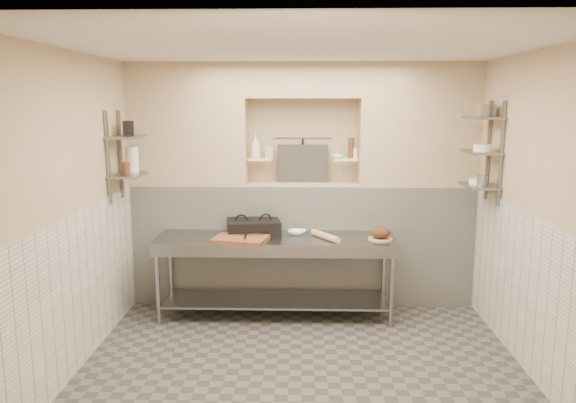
{
  "coord_description": "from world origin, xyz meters",
  "views": [
    {
      "loc": [
        0.01,
        -4.77,
        2.35
      ],
      "look_at": [
        -0.15,
        0.9,
        1.35
      ],
      "focal_mm": 35.0,
      "sensor_mm": 36.0,
      "label": 1
    }
  ],
  "objects_px": {
    "panini_press": "(254,227)",
    "mixing_bowl": "(297,232)",
    "bread_loaf": "(380,232)",
    "bowl_alcove": "(337,157)",
    "bottle_soap": "(256,146)",
    "cutting_board": "(240,240)",
    "rolling_pin": "(325,236)",
    "jug_left": "(132,159)",
    "prep_table": "(275,260)"
  },
  "relations": [
    {
      "from": "bowl_alcove",
      "to": "jug_left",
      "type": "height_order",
      "value": "jug_left"
    },
    {
      "from": "bottle_soap",
      "to": "bowl_alcove",
      "type": "bearing_deg",
      "value": 1.33
    },
    {
      "from": "rolling_pin",
      "to": "mixing_bowl",
      "type": "bearing_deg",
      "value": 145.74
    },
    {
      "from": "bottle_soap",
      "to": "bowl_alcove",
      "type": "relative_size",
      "value": 1.96
    },
    {
      "from": "prep_table",
      "to": "bottle_soap",
      "type": "xyz_separation_m",
      "value": [
        -0.25,
        0.54,
        1.21
      ]
    },
    {
      "from": "bread_loaf",
      "to": "jug_left",
      "type": "bearing_deg",
      "value": 178.22
    },
    {
      "from": "rolling_pin",
      "to": "jug_left",
      "type": "bearing_deg",
      "value": 177.56
    },
    {
      "from": "panini_press",
      "to": "mixing_bowl",
      "type": "distance_m",
      "value": 0.49
    },
    {
      "from": "mixing_bowl",
      "to": "bread_loaf",
      "type": "height_order",
      "value": "bread_loaf"
    },
    {
      "from": "bread_loaf",
      "to": "bowl_alcove",
      "type": "bearing_deg",
      "value": 125.66
    },
    {
      "from": "rolling_pin",
      "to": "bowl_alcove",
      "type": "height_order",
      "value": "bowl_alcove"
    },
    {
      "from": "panini_press",
      "to": "bottle_soap",
      "type": "xyz_separation_m",
      "value": [
        -0.0,
        0.38,
        0.87
      ]
    },
    {
      "from": "bread_loaf",
      "to": "mixing_bowl",
      "type": "bearing_deg",
      "value": 167.19
    },
    {
      "from": "panini_press",
      "to": "jug_left",
      "type": "bearing_deg",
      "value": 176.51
    },
    {
      "from": "prep_table",
      "to": "bottle_soap",
      "type": "relative_size",
      "value": 9.27
    },
    {
      "from": "prep_table",
      "to": "cutting_board",
      "type": "relative_size",
      "value": 4.73
    },
    {
      "from": "bowl_alcove",
      "to": "jug_left",
      "type": "xyz_separation_m",
      "value": [
        -2.24,
        -0.54,
        0.01
      ]
    },
    {
      "from": "cutting_board",
      "to": "mixing_bowl",
      "type": "xyz_separation_m",
      "value": [
        0.59,
        0.35,
        -0.0
      ]
    },
    {
      "from": "prep_table",
      "to": "rolling_pin",
      "type": "height_order",
      "value": "rolling_pin"
    },
    {
      "from": "prep_table",
      "to": "cutting_board",
      "type": "distance_m",
      "value": 0.5
    },
    {
      "from": "bread_loaf",
      "to": "jug_left",
      "type": "relative_size",
      "value": 0.78
    },
    {
      "from": "cutting_board",
      "to": "panini_press",
      "type": "bearing_deg",
      "value": 73.51
    },
    {
      "from": "cutting_board",
      "to": "bread_loaf",
      "type": "relative_size",
      "value": 2.6
    },
    {
      "from": "bread_loaf",
      "to": "bottle_soap",
      "type": "height_order",
      "value": "bottle_soap"
    },
    {
      "from": "prep_table",
      "to": "bowl_alcove",
      "type": "height_order",
      "value": "bowl_alcove"
    },
    {
      "from": "jug_left",
      "to": "rolling_pin",
      "type": "bearing_deg",
      "value": -2.44
    },
    {
      "from": "mixing_bowl",
      "to": "jug_left",
      "type": "distance_m",
      "value": 1.97
    },
    {
      "from": "panini_press",
      "to": "bread_loaf",
      "type": "height_order",
      "value": "panini_press"
    },
    {
      "from": "prep_table",
      "to": "bowl_alcove",
      "type": "distance_m",
      "value": 1.41
    },
    {
      "from": "rolling_pin",
      "to": "jug_left",
      "type": "height_order",
      "value": "jug_left"
    },
    {
      "from": "bowl_alcove",
      "to": "bottle_soap",
      "type": "bearing_deg",
      "value": -178.67
    },
    {
      "from": "panini_press",
      "to": "mixing_bowl",
      "type": "xyz_separation_m",
      "value": [
        0.49,
        -0.02,
        -0.05
      ]
    },
    {
      "from": "prep_table",
      "to": "jug_left",
      "type": "xyz_separation_m",
      "value": [
        -1.54,
        0.02,
        1.11
      ]
    },
    {
      "from": "mixing_bowl",
      "to": "jug_left",
      "type": "relative_size",
      "value": 0.72
    },
    {
      "from": "prep_table",
      "to": "jug_left",
      "type": "height_order",
      "value": "jug_left"
    },
    {
      "from": "mixing_bowl",
      "to": "rolling_pin",
      "type": "height_order",
      "value": "rolling_pin"
    },
    {
      "from": "jug_left",
      "to": "prep_table",
      "type": "bearing_deg",
      "value": -0.88
    },
    {
      "from": "cutting_board",
      "to": "rolling_pin",
      "type": "xyz_separation_m",
      "value": [
        0.9,
        0.14,
        0.01
      ]
    },
    {
      "from": "mixing_bowl",
      "to": "jug_left",
      "type": "height_order",
      "value": "jug_left"
    },
    {
      "from": "cutting_board",
      "to": "mixing_bowl",
      "type": "relative_size",
      "value": 2.8
    },
    {
      "from": "cutting_board",
      "to": "bottle_soap",
      "type": "bearing_deg",
      "value": 81.8
    },
    {
      "from": "rolling_pin",
      "to": "bottle_soap",
      "type": "distance_m",
      "value": 1.36
    },
    {
      "from": "mixing_bowl",
      "to": "bowl_alcove",
      "type": "distance_m",
      "value": 1.02
    },
    {
      "from": "cutting_board",
      "to": "bowl_alcove",
      "type": "distance_m",
      "value": 1.53
    },
    {
      "from": "prep_table",
      "to": "bottle_soap",
      "type": "height_order",
      "value": "bottle_soap"
    },
    {
      "from": "cutting_board",
      "to": "bowl_alcove",
      "type": "xyz_separation_m",
      "value": [
        1.05,
        0.76,
        0.81
      ]
    },
    {
      "from": "rolling_pin",
      "to": "bread_loaf",
      "type": "xyz_separation_m",
      "value": [
        0.59,
        0.01,
        0.04
      ]
    },
    {
      "from": "bottle_soap",
      "to": "bread_loaf",
      "type": "bearing_deg",
      "value": -23.29
    },
    {
      "from": "bottle_soap",
      "to": "bowl_alcove",
      "type": "height_order",
      "value": "bottle_soap"
    },
    {
      "from": "bowl_alcove",
      "to": "mixing_bowl",
      "type": "bearing_deg",
      "value": -137.75
    }
  ]
}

